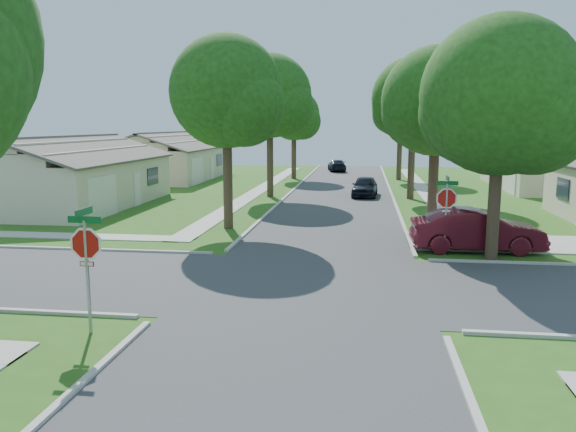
# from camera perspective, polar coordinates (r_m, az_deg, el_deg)

# --- Properties ---
(ground) EXTENTS (100.00, 100.00, 0.00)m
(ground) POSITION_cam_1_polar(r_m,az_deg,el_deg) (17.38, 2.07, -7.00)
(ground) COLOR #325617
(ground) RESTS_ON ground
(road_ns) EXTENTS (7.00, 100.00, 0.02)m
(road_ns) POSITION_cam_1_polar(r_m,az_deg,el_deg) (17.38, 2.07, -6.98)
(road_ns) COLOR #333335
(road_ns) RESTS_ON ground
(sidewalk_ne) EXTENTS (1.20, 40.00, 0.04)m
(sidewalk_ne) POSITION_cam_1_polar(r_m,az_deg,el_deg) (43.11, 13.64, 2.57)
(sidewalk_ne) COLOR #9E9B91
(sidewalk_ne) RESTS_ON ground
(sidewalk_nw) EXTENTS (1.20, 40.00, 0.04)m
(sidewalk_nw) POSITION_cam_1_polar(r_m,az_deg,el_deg) (43.57, -2.55, 2.89)
(sidewalk_nw) COLOR #9E9B91
(sidewalk_nw) RESTS_ON ground
(driveway) EXTENTS (8.80, 3.60, 0.05)m
(driveway) POSITION_cam_1_polar(r_m,az_deg,el_deg) (25.00, 22.12, -2.58)
(driveway) COLOR #9E9B91
(driveway) RESTS_ON ground
(stop_sign_sw) EXTENTS (1.05, 0.80, 2.98)m
(stop_sign_sw) POSITION_cam_1_polar(r_m,az_deg,el_deg) (13.77, -19.83, -3.17)
(stop_sign_sw) COLOR gray
(stop_sign_sw) RESTS_ON ground
(stop_sign_ne) EXTENTS (1.05, 0.80, 2.98)m
(stop_sign_ne) POSITION_cam_1_polar(r_m,az_deg,el_deg) (21.71, 15.80, 1.42)
(stop_sign_ne) COLOR gray
(stop_sign_ne) RESTS_ON ground
(tree_e_near) EXTENTS (4.97, 4.80, 8.28)m
(tree_e_near) POSITION_cam_1_polar(r_m,az_deg,el_deg) (25.81, 14.94, 10.70)
(tree_e_near) COLOR #38281C
(tree_e_near) RESTS_ON ground
(tree_e_mid) EXTENTS (5.59, 5.40, 9.21)m
(tree_e_mid) POSITION_cam_1_polar(r_m,az_deg,el_deg) (37.77, 12.72, 11.16)
(tree_e_mid) COLOR #38281C
(tree_e_mid) RESTS_ON ground
(tree_e_far) EXTENTS (5.17, 5.00, 8.72)m
(tree_e_far) POSITION_cam_1_polar(r_m,az_deg,el_deg) (50.72, 11.44, 10.36)
(tree_e_far) COLOR #38281C
(tree_e_far) RESTS_ON ground
(tree_w_near) EXTENTS (5.38, 5.20, 8.97)m
(tree_w_near) POSITION_cam_1_polar(r_m,az_deg,el_deg) (26.39, -6.16, 11.94)
(tree_w_near) COLOR #38281C
(tree_w_near) RESTS_ON ground
(tree_w_mid) EXTENTS (5.80, 5.60, 9.56)m
(tree_w_mid) POSITION_cam_1_polar(r_m,az_deg,el_deg) (38.16, -1.77, 11.71)
(tree_w_mid) COLOR #38281C
(tree_w_mid) RESTS_ON ground
(tree_w_far) EXTENTS (4.76, 4.60, 8.04)m
(tree_w_far) POSITION_cam_1_polar(r_m,az_deg,el_deg) (51.00, 0.66, 10.00)
(tree_w_far) COLOR #38281C
(tree_w_far) RESTS_ON ground
(tree_ne_corner) EXTENTS (5.80, 5.60, 8.66)m
(tree_ne_corner) POSITION_cam_1_polar(r_m,az_deg,el_deg) (21.36, 20.91, 10.62)
(tree_ne_corner) COLOR #38281C
(tree_ne_corner) RESTS_ON ground
(house_ne_far) EXTENTS (8.42, 13.60, 4.23)m
(house_ne_far) POSITION_cam_1_polar(r_m,az_deg,el_deg) (47.93, 25.22, 4.39)
(house_ne_far) COLOR beige
(house_ne_far) RESTS_ON ground
(house_nw_near) EXTENTS (8.42, 13.60, 4.23)m
(house_nw_near) POSITION_cam_1_polar(r_m,az_deg,el_deg) (36.33, -21.36, 3.35)
(house_nw_near) COLOR beige
(house_nw_near) RESTS_ON ground
(house_nw_far) EXTENTS (8.42, 13.60, 4.23)m
(house_nw_far) POSITION_cam_1_polar(r_m,az_deg,el_deg) (51.80, -12.24, 5.37)
(house_nw_far) COLOR beige
(house_nw_far) RESTS_ON ground
(car_driveway) EXTENTS (5.03, 1.91, 1.64)m
(car_driveway) POSITION_cam_1_polar(r_m,az_deg,el_deg) (22.90, 18.62, -1.40)
(car_driveway) COLOR #52111B
(car_driveway) RESTS_ON ground
(car_curb_east) EXTENTS (1.90, 4.16, 1.38)m
(car_curb_east) POSITION_cam_1_polar(r_m,az_deg,el_deg) (38.74, 7.82, 3.01)
(car_curb_east) COLOR black
(car_curb_east) RESTS_ON ground
(car_curb_west) EXTENTS (2.25, 4.39, 1.22)m
(car_curb_west) POSITION_cam_1_polar(r_m,az_deg,el_deg) (59.32, 4.99, 5.14)
(car_curb_west) COLOR black
(car_curb_west) RESTS_ON ground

